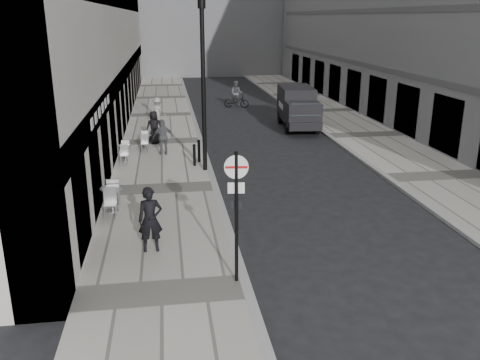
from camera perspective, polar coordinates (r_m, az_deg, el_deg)
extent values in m
cube|color=#ADA89C|center=(26.62, -8.75, 4.21)|extent=(4.00, 60.00, 0.12)
cube|color=#ADA89C|center=(28.70, 13.85, 4.89)|extent=(4.00, 60.00, 0.12)
imported|color=black|center=(13.92, -10.03, -4.41)|extent=(0.69, 0.48, 1.81)
cylinder|color=black|center=(11.88, -0.41, -4.34)|extent=(0.08, 0.08, 3.25)
cylinder|color=white|center=(11.47, -0.42, 1.47)|extent=(0.56, 0.10, 0.56)
cube|color=#B21414|center=(11.45, -0.41, 1.44)|extent=(0.51, 0.08, 0.06)
cube|color=white|center=(11.65, -0.43, -0.90)|extent=(0.39, 0.07, 0.26)
cylinder|color=black|center=(20.68, -4.13, 9.91)|extent=(0.17, 0.17, 6.56)
cylinder|color=black|center=(20.49, -4.34, 19.19)|extent=(0.31, 0.31, 0.38)
cylinder|color=black|center=(22.42, -4.62, 3.20)|extent=(0.13, 0.13, 0.94)
cylinder|color=black|center=(21.88, -5.14, 2.75)|extent=(0.12, 0.12, 0.89)
cylinder|color=black|center=(28.41, 5.40, 5.83)|extent=(0.32, 0.75, 0.73)
cylinder|color=black|center=(28.70, 8.59, 5.83)|extent=(0.32, 0.75, 0.73)
cylinder|color=black|center=(31.42, 4.55, 7.01)|extent=(0.32, 0.75, 0.73)
cylinder|color=black|center=(31.69, 7.45, 7.01)|extent=(0.32, 0.75, 0.73)
cube|color=black|center=(30.65, 6.29, 8.68)|extent=(2.10, 3.43, 1.83)
cube|color=black|center=(28.31, 7.10, 7.33)|extent=(1.96, 1.79, 1.28)
cube|color=#1E2328|center=(27.58, 7.38, 7.82)|extent=(1.62, 0.45, 0.68)
imported|color=black|center=(36.91, -0.40, 8.83)|extent=(1.88, 1.09, 0.93)
imported|color=#56565B|center=(36.83, -0.40, 9.71)|extent=(1.01, 0.88, 1.76)
imported|color=#58585D|center=(23.75, -8.60, 4.77)|extent=(1.00, 0.49, 1.65)
imported|color=#A69F99|center=(30.75, -9.22, 7.65)|extent=(1.19, 1.05, 1.60)
imported|color=black|center=(26.04, -9.61, 5.86)|extent=(0.85, 0.60, 1.65)
cylinder|color=silver|center=(23.20, -12.71, 2.14)|extent=(0.41, 0.41, 0.03)
cylinder|color=silver|center=(23.11, -12.77, 2.96)|extent=(0.06, 0.06, 0.69)
cylinder|color=silver|center=(23.03, -12.83, 3.79)|extent=(0.65, 0.65, 0.03)
cylinder|color=#B9B9BB|center=(17.31, -14.07, -3.34)|extent=(0.46, 0.46, 0.03)
cylinder|color=#B9B9BB|center=(17.18, -14.17, -2.15)|extent=(0.06, 0.06, 0.78)
cylinder|color=#B9B9BB|center=(17.05, -14.26, -0.91)|extent=(0.74, 0.74, 0.03)
cylinder|color=#ABABAD|center=(25.10, -10.59, 3.46)|extent=(0.40, 0.40, 0.03)
cylinder|color=#ABABAD|center=(25.03, -10.63, 4.20)|extent=(0.05, 0.05, 0.67)
cylinder|color=#ABABAD|center=(24.95, -10.67, 4.95)|extent=(0.64, 0.64, 0.03)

